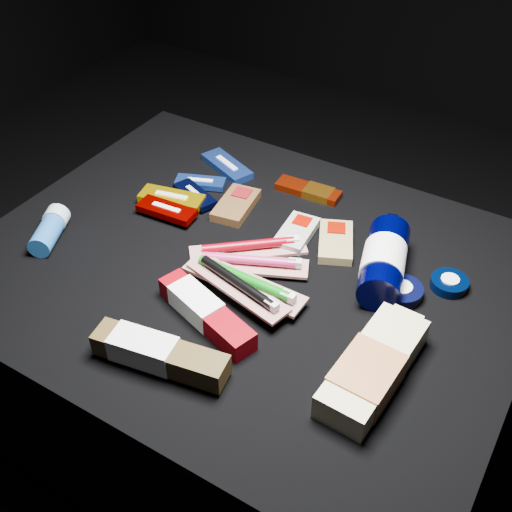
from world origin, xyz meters
The scene contains 22 objects.
ground centered at (0.00, 0.00, 0.00)m, with size 3.00×3.00×0.00m, color black.
cloth_table centered at (0.00, 0.00, 0.20)m, with size 0.98×0.78×0.40m, color black.
luna_bar_0 centered at (-0.20, 0.25, 0.41)m, with size 0.14×0.10×0.02m.
luna_bar_1 centered at (-0.22, 0.17, 0.41)m, with size 0.11×0.08×0.01m.
luna_bar_2 centered at (-0.20, 0.12, 0.41)m, with size 0.11×0.08×0.01m.
luna_bar_3 centered at (-0.23, 0.08, 0.42)m, with size 0.14×0.08×0.02m.
luna_bar_4 centered at (-0.21, 0.04, 0.42)m, with size 0.12×0.05×0.02m.
clif_bar_0 centered at (-0.11, 0.14, 0.41)m, with size 0.08×0.13×0.02m.
clif_bar_1 centered at (0.04, 0.12, 0.41)m, with size 0.07×0.11×0.02m.
clif_bar_2 centered at (0.11, 0.14, 0.41)m, with size 0.10×0.13×0.02m.
power_bar centered at (0.00, 0.26, 0.41)m, with size 0.14×0.05×0.02m.
lotion_bottle centered at (0.22, 0.10, 0.44)m, with size 0.12×0.24×0.08m.
cream_tin_upper centered at (0.33, 0.13, 0.41)m, with size 0.06×0.06×0.02m.
cream_tin_lower centered at (0.27, 0.07, 0.41)m, with size 0.07×0.07×0.02m.
bodywash_bottle centered at (0.30, -0.13, 0.42)m, with size 0.09×0.24×0.05m.
deodorant_stick centered at (-0.36, -0.13, 0.42)m, with size 0.09×0.12×0.05m.
toothbrush_pack_0 centered at (-0.01, 0.04, 0.41)m, with size 0.20×0.18×0.02m.
toothbrush_pack_1 centered at (0.01, -0.01, 0.42)m, with size 0.21×0.13×0.02m.
toothbrush_pack_2 centered at (0.04, -0.06, 0.42)m, with size 0.23×0.06×0.03m.
toothbrush_pack_3 centered at (0.04, -0.08, 0.43)m, with size 0.21×0.09×0.02m.
toothpaste_carton_red centered at (0.01, -0.15, 0.42)m, with size 0.21×0.10×0.04m.
toothpaste_carton_green centered at (0.00, -0.27, 0.43)m, with size 0.22×0.08×0.04m.
Camera 1 is at (0.47, -0.74, 1.16)m, focal length 45.00 mm.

